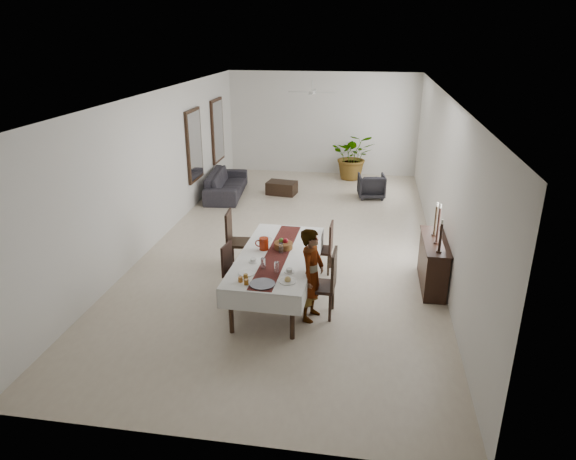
{
  "coord_description": "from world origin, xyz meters",
  "views": [
    {
      "loc": [
        1.52,
        -10.39,
        4.39
      ],
      "look_at": [
        0.17,
        -1.97,
        1.05
      ],
      "focal_mm": 32.0,
      "sensor_mm": 36.0,
      "label": 1
    }
  ],
  "objects_px": {
    "woman": "(312,275)",
    "sofa": "(226,184)",
    "dining_table_top": "(277,256)",
    "sideboard_body": "(433,264)",
    "red_pitcher": "(264,244)"
  },
  "relations": [
    {
      "from": "red_pitcher",
      "to": "sofa",
      "type": "distance_m",
      "value": 5.94
    },
    {
      "from": "dining_table_top",
      "to": "red_pitcher",
      "type": "relative_size",
      "value": 12.0
    },
    {
      "from": "woman",
      "to": "sofa",
      "type": "height_order",
      "value": "woman"
    },
    {
      "from": "sideboard_body",
      "to": "red_pitcher",
      "type": "bearing_deg",
      "value": -166.31
    },
    {
      "from": "sideboard_body",
      "to": "woman",
      "type": "bearing_deg",
      "value": -144.19
    },
    {
      "from": "dining_table_top",
      "to": "woman",
      "type": "relative_size",
      "value": 1.68
    },
    {
      "from": "sideboard_body",
      "to": "sofa",
      "type": "height_order",
      "value": "sideboard_body"
    },
    {
      "from": "dining_table_top",
      "to": "red_pitcher",
      "type": "distance_m",
      "value": 0.35
    },
    {
      "from": "dining_table_top",
      "to": "woman",
      "type": "distance_m",
      "value": 0.88
    },
    {
      "from": "dining_table_top",
      "to": "red_pitcher",
      "type": "height_order",
      "value": "red_pitcher"
    },
    {
      "from": "red_pitcher",
      "to": "sofa",
      "type": "bearing_deg",
      "value": 112.09
    },
    {
      "from": "sofa",
      "to": "sideboard_body",
      "type": "bearing_deg",
      "value": -138.22
    },
    {
      "from": "red_pitcher",
      "to": "woman",
      "type": "bearing_deg",
      "value": -39.11
    },
    {
      "from": "dining_table_top",
      "to": "sideboard_body",
      "type": "relative_size",
      "value": 1.8
    },
    {
      "from": "red_pitcher",
      "to": "sofa",
      "type": "relative_size",
      "value": 0.09
    }
  ]
}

